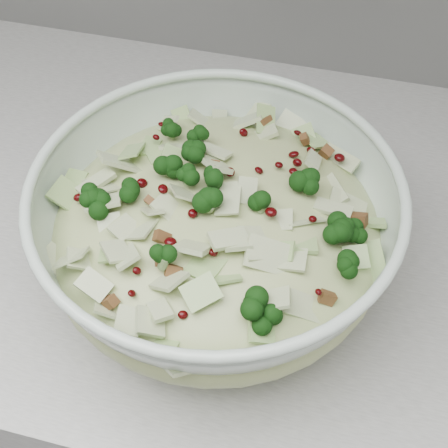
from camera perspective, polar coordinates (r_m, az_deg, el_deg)
name	(u,v)px	position (r m, az deg, el deg)	size (l,w,h in m)	color
counter	(139,361)	(1.10, -7.79, -12.29)	(3.60, 0.60, 0.90)	beige
mixing_bowl	(217,232)	(0.58, -0.69, -0.71)	(0.36, 0.36, 0.13)	silver
salad	(216,217)	(0.56, -0.71, 0.69)	(0.39, 0.39, 0.13)	#A3B078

